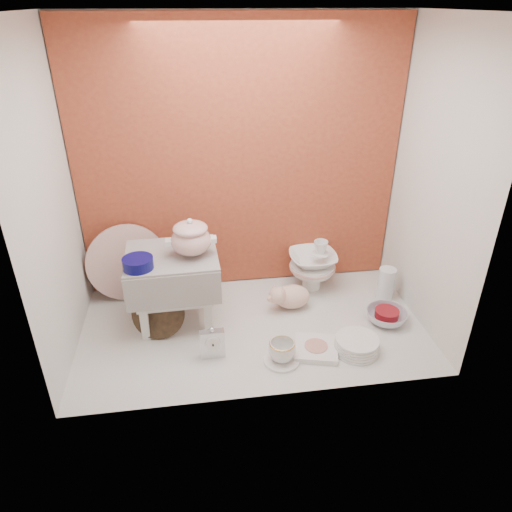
# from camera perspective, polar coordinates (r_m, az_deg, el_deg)

# --- Properties ---
(ground) EXTENTS (1.80, 1.80, 0.00)m
(ground) POSITION_cam_1_polar(r_m,az_deg,el_deg) (2.54, -0.39, -8.58)
(ground) COLOR silver
(ground) RESTS_ON ground
(niche_shell) EXTENTS (1.86, 1.03, 1.53)m
(niche_shell) POSITION_cam_1_polar(r_m,az_deg,el_deg) (2.28, -1.10, 13.21)
(niche_shell) COLOR #A34A28
(niche_shell) RESTS_ON ground
(step_stool) EXTENTS (0.47, 0.41, 0.41)m
(step_stool) POSITION_cam_1_polar(r_m,az_deg,el_deg) (2.52, -9.85, -3.85)
(step_stool) COLOR silver
(step_stool) RESTS_ON ground
(soup_tureen) EXTENTS (0.26, 0.26, 0.20)m
(soup_tureen) POSITION_cam_1_polar(r_m,az_deg,el_deg) (2.35, -7.90, 2.31)
(soup_tureen) COLOR white
(soup_tureen) RESTS_ON step_stool
(cobalt_bowl) EXTENTS (0.16, 0.16, 0.05)m
(cobalt_bowl) POSITION_cam_1_polar(r_m,az_deg,el_deg) (2.31, -14.11, -0.85)
(cobalt_bowl) COLOR #0A0A4E
(cobalt_bowl) RESTS_ON step_stool
(floral_platter) EXTENTS (0.46, 0.17, 0.45)m
(floral_platter) POSITION_cam_1_polar(r_m,az_deg,el_deg) (2.77, -15.33, -0.79)
(floral_platter) COLOR white
(floral_platter) RESTS_ON ground
(blue_white_vase) EXTENTS (0.26, 0.26, 0.22)m
(blue_white_vase) POSITION_cam_1_polar(r_m,az_deg,el_deg) (2.79, -12.90, -2.98)
(blue_white_vase) COLOR white
(blue_white_vase) RESTS_ON ground
(lacquer_tray) EXTENTS (0.29, 0.16, 0.25)m
(lacquer_tray) POSITION_cam_1_polar(r_m,az_deg,el_deg) (2.47, -11.75, -6.80)
(lacquer_tray) COLOR black
(lacquer_tray) RESTS_ON ground
(mantel_clock) EXTENTS (0.12, 0.04, 0.17)m
(mantel_clock) POSITION_cam_1_polar(r_m,az_deg,el_deg) (2.31, -5.30, -10.36)
(mantel_clock) COLOR silver
(mantel_clock) RESTS_ON ground
(plush_pig) EXTENTS (0.27, 0.20, 0.15)m
(plush_pig) POSITION_cam_1_polar(r_m,az_deg,el_deg) (2.65, 4.42, -4.89)
(plush_pig) COLOR beige
(plush_pig) RESTS_ON ground
(teacup_saucer) EXTENTS (0.23, 0.23, 0.01)m
(teacup_saucer) POSITION_cam_1_polar(r_m,az_deg,el_deg) (2.33, 3.13, -12.45)
(teacup_saucer) COLOR white
(teacup_saucer) RESTS_ON ground
(gold_rim_teacup) EXTENTS (0.17, 0.17, 0.10)m
(gold_rim_teacup) POSITION_cam_1_polar(r_m,az_deg,el_deg) (2.30, 3.16, -11.38)
(gold_rim_teacup) COLOR white
(gold_rim_teacup) RESTS_ON teacup_saucer
(lattice_dish) EXTENTS (0.25, 0.25, 0.03)m
(lattice_dish) POSITION_cam_1_polar(r_m,az_deg,el_deg) (2.40, 7.27, -11.03)
(lattice_dish) COLOR white
(lattice_dish) RESTS_ON ground
(dinner_plate_stack) EXTENTS (0.24, 0.24, 0.07)m
(dinner_plate_stack) POSITION_cam_1_polar(r_m,az_deg,el_deg) (2.42, 12.09, -10.44)
(dinner_plate_stack) COLOR white
(dinner_plate_stack) RESTS_ON ground
(crystal_bowl) EXTENTS (0.28, 0.28, 0.07)m
(crystal_bowl) POSITION_cam_1_polar(r_m,az_deg,el_deg) (2.65, 15.50, -7.06)
(crystal_bowl) COLOR silver
(crystal_bowl) RESTS_ON ground
(clear_glass_vase) EXTENTS (0.12, 0.12, 0.19)m
(clear_glass_vase) POSITION_cam_1_polar(r_m,az_deg,el_deg) (2.82, 15.46, -3.26)
(clear_glass_vase) COLOR silver
(clear_glass_vase) RESTS_ON ground
(porcelain_tower) EXTENTS (0.28, 0.28, 0.32)m
(porcelain_tower) POSITION_cam_1_polar(r_m,az_deg,el_deg) (2.80, 6.85, -1.06)
(porcelain_tower) COLOR white
(porcelain_tower) RESTS_ON ground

